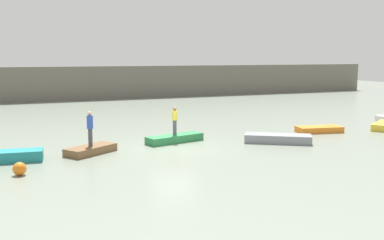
{
  "coord_description": "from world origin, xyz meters",
  "views": [
    {
      "loc": [
        -8.5,
        -22.77,
        5.04
      ],
      "look_at": [
        2.68,
        3.72,
        0.92
      ],
      "focal_mm": 41.84,
      "sensor_mm": 36.0,
      "label": 1
    }
  ],
  "objects_px": {
    "rowboat_brown": "(91,150)",
    "rowboat_green": "(175,139)",
    "rowboat_teal": "(9,156)",
    "person_blue_shirt": "(90,127)",
    "rowboat_orange": "(319,129)",
    "person_yellow_shirt": "(175,119)",
    "rowboat_grey": "(278,139)",
    "mooring_buoy": "(20,169)"
  },
  "relations": [
    {
      "from": "rowboat_grey",
      "to": "person_blue_shirt",
      "type": "bearing_deg",
      "value": -153.41
    },
    {
      "from": "rowboat_brown",
      "to": "rowboat_orange",
      "type": "height_order",
      "value": "rowboat_brown"
    },
    {
      "from": "rowboat_green",
      "to": "person_yellow_shirt",
      "type": "bearing_deg",
      "value": -77.65
    },
    {
      "from": "rowboat_brown",
      "to": "person_yellow_shirt",
      "type": "xyz_separation_m",
      "value": [
        5.13,
        1.18,
        1.17
      ]
    },
    {
      "from": "rowboat_brown",
      "to": "rowboat_orange",
      "type": "relative_size",
      "value": 0.92
    },
    {
      "from": "rowboat_orange",
      "to": "person_blue_shirt",
      "type": "relative_size",
      "value": 1.64
    },
    {
      "from": "person_blue_shirt",
      "to": "rowboat_grey",
      "type": "bearing_deg",
      "value": -6.83
    },
    {
      "from": "rowboat_teal",
      "to": "person_blue_shirt",
      "type": "xyz_separation_m",
      "value": [
        3.96,
        0.33,
        1.14
      ]
    },
    {
      "from": "rowboat_teal",
      "to": "person_blue_shirt",
      "type": "height_order",
      "value": "person_blue_shirt"
    },
    {
      "from": "rowboat_green",
      "to": "rowboat_brown",
      "type": "bearing_deg",
      "value": 178.79
    },
    {
      "from": "rowboat_teal",
      "to": "mooring_buoy",
      "type": "height_order",
      "value": "mooring_buoy"
    },
    {
      "from": "rowboat_brown",
      "to": "rowboat_grey",
      "type": "relative_size",
      "value": 0.72
    },
    {
      "from": "person_yellow_shirt",
      "to": "mooring_buoy",
      "type": "height_order",
      "value": "person_yellow_shirt"
    },
    {
      "from": "person_blue_shirt",
      "to": "mooring_buoy",
      "type": "xyz_separation_m",
      "value": [
        -3.57,
        -3.16,
        -1.13
      ]
    },
    {
      "from": "rowboat_green",
      "to": "rowboat_orange",
      "type": "relative_size",
      "value": 1.19
    },
    {
      "from": "rowboat_brown",
      "to": "rowboat_green",
      "type": "bearing_deg",
      "value": -20.6
    },
    {
      "from": "rowboat_grey",
      "to": "rowboat_teal",
      "type": "bearing_deg",
      "value": -150.3
    },
    {
      "from": "rowboat_orange",
      "to": "person_blue_shirt",
      "type": "xyz_separation_m",
      "value": [
        -15.24,
        -0.71,
        1.22
      ]
    },
    {
      "from": "rowboat_grey",
      "to": "person_blue_shirt",
      "type": "distance_m",
      "value": 10.8
    },
    {
      "from": "rowboat_teal",
      "to": "person_yellow_shirt",
      "type": "distance_m",
      "value": 9.27
    },
    {
      "from": "rowboat_orange",
      "to": "person_yellow_shirt",
      "type": "xyz_separation_m",
      "value": [
        -10.11,
        0.47,
        1.17
      ]
    },
    {
      "from": "rowboat_grey",
      "to": "person_yellow_shirt",
      "type": "relative_size",
      "value": 2.3
    },
    {
      "from": "rowboat_orange",
      "to": "mooring_buoy",
      "type": "distance_m",
      "value": 19.21
    },
    {
      "from": "rowboat_grey",
      "to": "mooring_buoy",
      "type": "distance_m",
      "value": 14.35
    },
    {
      "from": "rowboat_brown",
      "to": "rowboat_green",
      "type": "xyz_separation_m",
      "value": [
        5.13,
        1.18,
        0.02
      ]
    },
    {
      "from": "rowboat_grey",
      "to": "person_blue_shirt",
      "type": "height_order",
      "value": "person_blue_shirt"
    },
    {
      "from": "rowboat_teal",
      "to": "mooring_buoy",
      "type": "relative_size",
      "value": 5.43
    },
    {
      "from": "rowboat_green",
      "to": "rowboat_grey",
      "type": "relative_size",
      "value": 0.93
    },
    {
      "from": "rowboat_teal",
      "to": "rowboat_green",
      "type": "xyz_separation_m",
      "value": [
        9.08,
        1.51,
        -0.05
      ]
    },
    {
      "from": "rowboat_brown",
      "to": "rowboat_green",
      "type": "height_order",
      "value": "rowboat_green"
    },
    {
      "from": "rowboat_teal",
      "to": "rowboat_brown",
      "type": "relative_size",
      "value": 1.13
    },
    {
      "from": "rowboat_orange",
      "to": "mooring_buoy",
      "type": "height_order",
      "value": "mooring_buoy"
    },
    {
      "from": "mooring_buoy",
      "to": "rowboat_teal",
      "type": "bearing_deg",
      "value": 97.73
    },
    {
      "from": "rowboat_teal",
      "to": "mooring_buoy",
      "type": "bearing_deg",
      "value": -75.24
    },
    {
      "from": "mooring_buoy",
      "to": "rowboat_orange",
      "type": "bearing_deg",
      "value": 11.62
    },
    {
      "from": "person_blue_shirt",
      "to": "person_yellow_shirt",
      "type": "bearing_deg",
      "value": 13.0
    },
    {
      "from": "rowboat_grey",
      "to": "mooring_buoy",
      "type": "relative_size",
      "value": 6.68
    },
    {
      "from": "rowboat_orange",
      "to": "rowboat_green",
      "type": "bearing_deg",
      "value": -172.19
    },
    {
      "from": "rowboat_brown",
      "to": "mooring_buoy",
      "type": "xyz_separation_m",
      "value": [
        -3.57,
        -3.16,
        0.09
      ]
    },
    {
      "from": "rowboat_brown",
      "to": "rowboat_grey",
      "type": "distance_m",
      "value": 10.73
    },
    {
      "from": "rowboat_teal",
      "to": "rowboat_green",
      "type": "relative_size",
      "value": 0.88
    },
    {
      "from": "mooring_buoy",
      "to": "rowboat_brown",
      "type": "bearing_deg",
      "value": 41.46
    }
  ]
}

